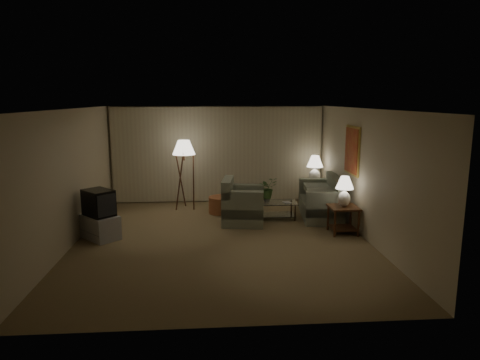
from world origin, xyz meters
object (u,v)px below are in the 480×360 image
object	(u,v)px
sofa	(320,201)
armchair	(243,206)
ottoman	(221,205)
vase	(267,199)
side_table_near	(343,215)
floor_lamp	(184,173)
coffee_table	(273,208)
table_lamp_far	(315,167)
table_lamp_near	(344,189)
tv_cabinet	(100,227)
crt_tv	(99,203)
side_table_far	(314,191)

from	to	relation	value
sofa	armchair	world-z (taller)	armchair
ottoman	vase	xyz separation A→B (m)	(1.10, -0.64, 0.29)
side_table_near	floor_lamp	distance (m)	4.31
side_table_near	coffee_table	size ratio (longest dim) A/B	0.54
armchair	table_lamp_far	bearing A→B (deg)	-43.85
table_lamp_near	tv_cabinet	xyz separation A→B (m)	(-5.20, 0.03, -0.74)
sofa	armchair	size ratio (longest dim) A/B	1.60
coffee_table	ottoman	xyz separation A→B (m)	(-1.25, 0.64, -0.07)
sofa	ottoman	bearing A→B (deg)	-95.79
floor_lamp	vase	world-z (taller)	floor_lamp
floor_lamp	ottoman	xyz separation A→B (m)	(0.95, -0.50, -0.75)
side_table_near	armchair	bearing A→B (deg)	156.00
side_table_near	table_lamp_near	world-z (taller)	table_lamp_near
crt_tv	vase	bearing A→B (deg)	64.75
armchair	side_table_near	size ratio (longest dim) A/B	2.04
side_table_far	floor_lamp	size ratio (longest dim) A/B	0.33
coffee_table	tv_cabinet	bearing A→B (deg)	-162.42
side_table_near	vase	distance (m)	1.95
side_table_far	tv_cabinet	bearing A→B (deg)	-153.71
table_lamp_near	coffee_table	bearing A→B (deg)	137.22
armchair	floor_lamp	size ratio (longest dim) A/B	0.68
sofa	armchair	distance (m)	2.00
side_table_far	side_table_near	bearing A→B (deg)	-90.00
table_lamp_far	coffee_table	world-z (taller)	table_lamp_far
table_lamp_near	tv_cabinet	distance (m)	5.25
vase	table_lamp_near	bearing A→B (deg)	-39.79
table_lamp_near	side_table_near	bearing A→B (deg)	180.00
armchair	table_lamp_near	distance (m)	2.37
crt_tv	vase	world-z (taller)	crt_tv
armchair	side_table_far	xyz separation A→B (m)	(2.10, 1.66, -0.03)
sofa	coffee_table	bearing A→B (deg)	-78.57
sofa	table_lamp_near	bearing A→B (deg)	13.01
armchair	table_lamp_near	size ratio (longest dim) A/B	1.89
crt_tv	ottoman	world-z (taller)	crt_tv
coffee_table	vase	distance (m)	0.27
sofa	side_table_far	xyz separation A→B (m)	(0.15, 1.25, -0.01)
tv_cabinet	armchair	bearing A→B (deg)	62.82
side_table_near	table_lamp_far	size ratio (longest dim) A/B	0.80
coffee_table	table_lamp_far	bearing A→B (deg)	44.98
sofa	tv_cabinet	size ratio (longest dim) A/B	2.12
sofa	floor_lamp	bearing A→B (deg)	-100.31
sofa	ottoman	distance (m)	2.52
ottoman	side_table_far	bearing A→B (deg)	15.25
side_table_far	vase	size ratio (longest dim) A/B	3.65
crt_tv	ottoman	size ratio (longest dim) A/B	1.21
side_table_near	side_table_far	size ratio (longest dim) A/B	1.03
floor_lamp	ottoman	world-z (taller)	floor_lamp
coffee_table	table_lamp_near	bearing A→B (deg)	-42.78
side_table_far	table_lamp_near	distance (m)	2.67
table_lamp_far	floor_lamp	xyz separation A→B (m)	(-3.55, -0.21, -0.09)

